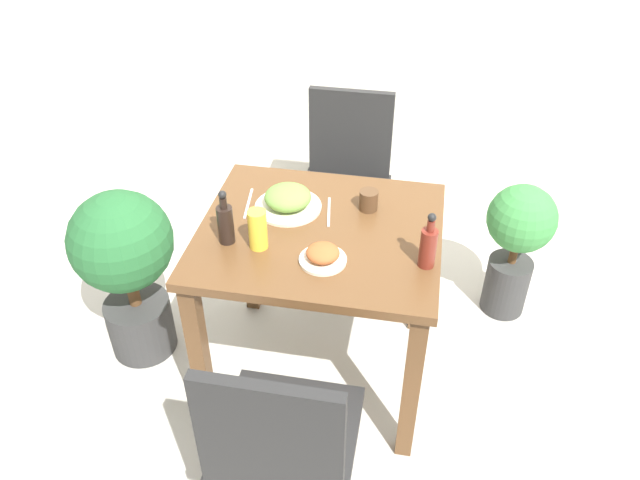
# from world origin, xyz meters

# --- Properties ---
(ground_plane) EXTENTS (16.00, 16.00, 0.00)m
(ground_plane) POSITION_xyz_m (0.00, 0.00, 0.00)
(ground_plane) COLOR #B7B2A8
(dining_table) EXTENTS (0.87, 0.77, 0.75)m
(dining_table) POSITION_xyz_m (0.00, 0.00, 0.62)
(dining_table) COLOR brown
(dining_table) RESTS_ON ground_plane
(chair_near) EXTENTS (0.42, 0.42, 0.89)m
(chair_near) POSITION_xyz_m (0.02, -0.73, 0.50)
(chair_near) COLOR black
(chair_near) RESTS_ON ground_plane
(chair_far) EXTENTS (0.42, 0.42, 0.89)m
(chair_far) POSITION_xyz_m (-0.02, 0.78, 0.50)
(chair_far) COLOR black
(chair_far) RESTS_ON ground_plane
(food_plate) EXTENTS (0.25, 0.25, 0.09)m
(food_plate) POSITION_xyz_m (-0.14, 0.11, 0.78)
(food_plate) COLOR beige
(food_plate) RESTS_ON dining_table
(side_plate) EXTENTS (0.16, 0.16, 0.06)m
(side_plate) POSITION_xyz_m (0.04, -0.18, 0.77)
(side_plate) COLOR beige
(side_plate) RESTS_ON dining_table
(drink_cup) EXTENTS (0.07, 0.07, 0.08)m
(drink_cup) POSITION_xyz_m (0.15, 0.16, 0.78)
(drink_cup) COLOR #4C331E
(drink_cup) RESTS_ON dining_table
(juice_glass) EXTENTS (0.07, 0.07, 0.15)m
(juice_glass) POSITION_xyz_m (-0.19, -0.14, 0.82)
(juice_glass) COLOR gold
(juice_glass) RESTS_ON dining_table
(sauce_bottle) EXTENTS (0.06, 0.06, 0.21)m
(sauce_bottle) POSITION_xyz_m (-0.31, -0.13, 0.83)
(sauce_bottle) COLOR black
(sauce_bottle) RESTS_ON dining_table
(condiment_bottle) EXTENTS (0.06, 0.06, 0.21)m
(condiment_bottle) POSITION_xyz_m (0.38, -0.13, 0.83)
(condiment_bottle) COLOR maroon
(condiment_bottle) RESTS_ON dining_table
(fork_utensil) EXTENTS (0.03, 0.20, 0.00)m
(fork_utensil) POSITION_xyz_m (-0.30, 0.11, 0.75)
(fork_utensil) COLOR silver
(fork_utensil) RESTS_ON dining_table
(spoon_utensil) EXTENTS (0.04, 0.18, 0.00)m
(spoon_utensil) POSITION_xyz_m (0.01, 0.11, 0.75)
(spoon_utensil) COLOR silver
(spoon_utensil) RESTS_ON dining_table
(potted_plant_left) EXTENTS (0.41, 0.41, 0.79)m
(potted_plant_left) POSITION_xyz_m (-0.79, -0.01, 0.48)
(potted_plant_left) COLOR #333333
(potted_plant_left) RESTS_ON ground_plane
(potted_plant_right) EXTENTS (0.30, 0.30, 0.67)m
(potted_plant_right) POSITION_xyz_m (0.79, 0.54, 0.41)
(potted_plant_right) COLOR #333333
(potted_plant_right) RESTS_ON ground_plane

